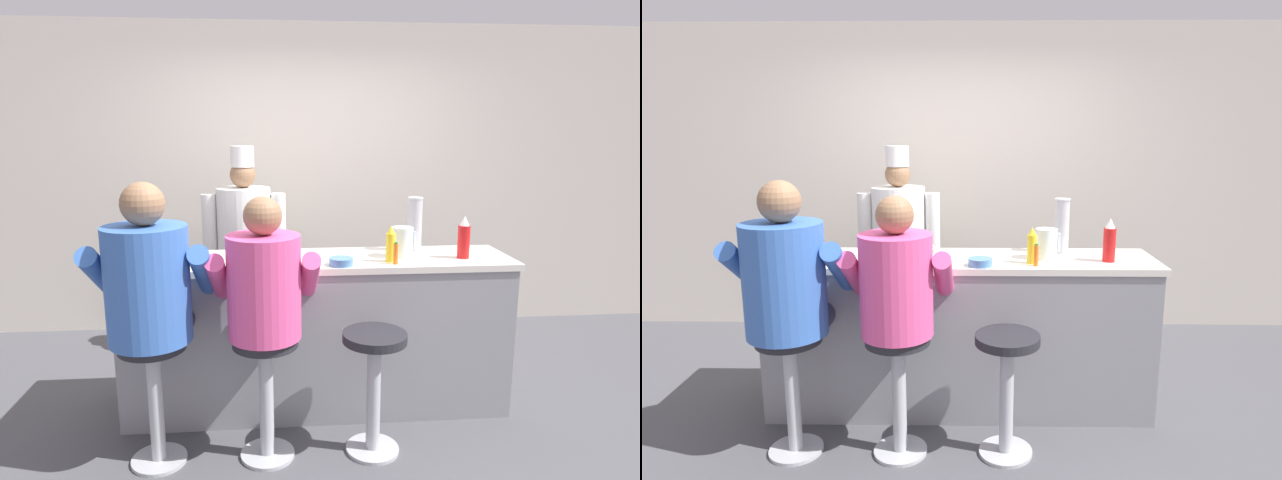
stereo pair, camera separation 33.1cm
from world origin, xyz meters
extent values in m
plane|color=#4C4C51|center=(0.00, 0.00, 0.00)|extent=(20.00, 20.00, 0.00)
cube|color=beige|center=(0.00, 1.83, 1.35)|extent=(10.00, 0.06, 2.70)
cube|color=gray|center=(0.00, 0.29, 0.48)|extent=(2.41, 0.55, 0.96)
cube|color=silver|center=(0.00, 0.29, 0.98)|extent=(2.46, 0.57, 0.04)
cylinder|color=red|center=(0.91, 0.20, 1.11)|extent=(0.08, 0.08, 0.21)
cone|color=white|center=(0.91, 0.20, 1.24)|extent=(0.06, 0.06, 0.06)
cylinder|color=yellow|center=(0.44, 0.15, 1.09)|extent=(0.06, 0.06, 0.18)
cone|color=yellow|center=(0.44, 0.15, 1.20)|extent=(0.05, 0.05, 0.05)
cylinder|color=orange|center=(0.46, 0.09, 1.06)|extent=(0.03, 0.03, 0.12)
cylinder|color=#287F2D|center=(0.46, 0.09, 1.13)|extent=(0.02, 0.02, 0.01)
cylinder|color=silver|center=(0.54, 0.27, 1.10)|extent=(0.14, 0.14, 0.19)
cube|color=silver|center=(0.62, 0.27, 1.11)|extent=(0.02, 0.02, 0.11)
cylinder|color=white|center=(-0.88, 0.25, 1.01)|extent=(0.26, 0.26, 0.02)
ellipsoid|color=#E0BC60|center=(-0.88, 0.25, 1.04)|extent=(0.11, 0.09, 0.03)
cylinder|color=#4C7FB7|center=(0.13, 0.08, 1.03)|extent=(0.14, 0.14, 0.05)
cylinder|color=beige|center=(-0.23, 0.31, 1.04)|extent=(0.08, 0.08, 0.09)
torus|color=beige|center=(-0.18, 0.31, 1.05)|extent=(0.06, 0.01, 0.06)
cylinder|color=#B7BABF|center=(0.66, 0.44, 1.18)|extent=(0.09, 0.09, 0.35)
cylinder|color=silver|center=(0.66, 0.44, 1.35)|extent=(0.10, 0.10, 0.01)
cube|color=silver|center=(-0.32, 0.14, 1.06)|extent=(0.10, 0.06, 0.12)
cube|color=black|center=(-0.32, 0.11, 1.06)|extent=(0.06, 0.01, 0.04)
cylinder|color=#B2B5BA|center=(-0.92, -0.27, 0.01)|extent=(0.30, 0.30, 0.02)
cylinder|color=#B2B5BA|center=(-0.92, -0.27, 0.35)|extent=(0.08, 0.08, 0.67)
cylinder|color=#232328|center=(-0.92, -0.27, 0.68)|extent=(0.35, 0.35, 0.05)
cylinder|color=#33384C|center=(-1.02, -0.05, 0.72)|extent=(0.16, 0.43, 0.16)
cylinder|color=#33384C|center=(-0.81, -0.05, 0.72)|extent=(0.16, 0.43, 0.16)
cylinder|color=#3866B7|center=(-0.92, -0.27, 1.01)|extent=(0.43, 0.43, 0.61)
cylinder|color=#3866B7|center=(-1.19, -0.14, 1.04)|extent=(0.11, 0.46, 0.37)
cylinder|color=#3866B7|center=(-0.65, -0.14, 1.04)|extent=(0.11, 0.46, 0.37)
sphere|color=#8C6647|center=(-0.92, -0.27, 1.43)|extent=(0.22, 0.22, 0.22)
cylinder|color=#B2B5BA|center=(-0.32, -0.27, 0.01)|extent=(0.30, 0.30, 0.02)
cylinder|color=#B2B5BA|center=(-0.32, -0.27, 0.35)|extent=(0.08, 0.08, 0.67)
cylinder|color=#232328|center=(-0.32, -0.27, 0.68)|extent=(0.35, 0.35, 0.05)
cylinder|color=#33384C|center=(-0.42, -0.07, 0.72)|extent=(0.15, 0.39, 0.15)
cylinder|color=#33384C|center=(-0.23, -0.07, 0.72)|extent=(0.15, 0.39, 0.15)
cylinder|color=#E54C8C|center=(-0.32, -0.27, 0.98)|extent=(0.39, 0.39, 0.55)
cylinder|color=#E54C8C|center=(-0.57, -0.16, 1.01)|extent=(0.10, 0.42, 0.34)
cylinder|color=#E54C8C|center=(-0.08, -0.16, 1.01)|extent=(0.10, 0.42, 0.34)
sphere|color=#8C6647|center=(-0.32, -0.27, 1.36)|extent=(0.20, 0.20, 0.20)
cylinder|color=#B2B5BA|center=(0.27, -0.27, 0.01)|extent=(0.30, 0.30, 0.02)
cylinder|color=#B2B5BA|center=(0.27, -0.27, 0.35)|extent=(0.08, 0.08, 0.67)
cylinder|color=#232328|center=(0.27, -0.27, 0.68)|extent=(0.35, 0.35, 0.05)
cube|color=#232328|center=(-0.50, 1.19, 0.39)|extent=(0.32, 0.18, 0.77)
cube|color=white|center=(-0.50, 1.14, 0.54)|extent=(0.29, 0.02, 0.46)
cylinder|color=white|center=(-0.50, 1.19, 1.06)|extent=(0.42, 0.42, 0.58)
sphere|color=#8C6647|center=(-0.50, 1.19, 1.45)|extent=(0.20, 0.20, 0.20)
cylinder|color=white|center=(-0.50, 1.19, 1.59)|extent=(0.18, 0.18, 0.16)
cylinder|color=white|center=(-0.77, 1.19, 1.06)|extent=(0.12, 0.12, 0.49)
cylinder|color=white|center=(-0.23, 1.19, 1.06)|extent=(0.12, 0.12, 0.49)
camera|label=1|loc=(-0.26, -2.97, 1.79)|focal=30.00mm
camera|label=2|loc=(0.07, -2.99, 1.79)|focal=30.00mm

